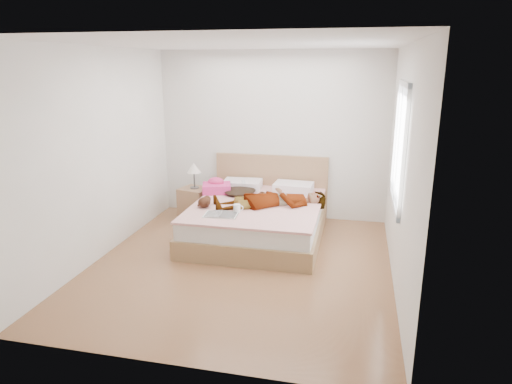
% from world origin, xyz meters
% --- Properties ---
extents(ground, '(4.00, 4.00, 0.00)m').
position_xyz_m(ground, '(0.00, 0.00, 0.00)').
color(ground, '#562F1A').
rests_on(ground, ground).
extents(woman, '(1.71, 1.19, 0.22)m').
position_xyz_m(woman, '(0.20, 0.94, 0.62)').
color(woman, silver).
rests_on(woman, bed).
extents(hair, '(0.53, 0.62, 0.09)m').
position_xyz_m(hair, '(-0.37, 1.39, 0.55)').
color(hair, black).
rests_on(hair, bed).
extents(phone, '(0.08, 0.10, 0.05)m').
position_xyz_m(phone, '(-0.30, 1.34, 0.70)').
color(phone, silver).
rests_on(phone, bed).
extents(room_shell, '(4.00, 4.00, 4.00)m').
position_xyz_m(room_shell, '(1.77, 0.30, 1.50)').
color(room_shell, white).
rests_on(room_shell, ground).
extents(bed, '(1.80, 2.08, 1.00)m').
position_xyz_m(bed, '(0.00, 1.04, 0.28)').
color(bed, brown).
rests_on(bed, ground).
extents(towel, '(0.50, 0.44, 0.22)m').
position_xyz_m(towel, '(-0.73, 1.36, 0.60)').
color(towel, '#F1418D').
rests_on(towel, bed).
extents(magazine, '(0.45, 0.31, 0.03)m').
position_xyz_m(magazine, '(-0.35, 0.33, 0.52)').
color(magazine, white).
rests_on(magazine, bed).
extents(coffee_mug, '(0.14, 0.11, 0.11)m').
position_xyz_m(coffee_mug, '(-0.18, 0.51, 0.56)').
color(coffee_mug, white).
rests_on(coffee_mug, bed).
extents(plush_toy, '(0.17, 0.26, 0.14)m').
position_xyz_m(plush_toy, '(-0.66, 0.63, 0.58)').
color(plush_toy, '#33160E').
rests_on(plush_toy, bed).
extents(nightstand, '(0.51, 0.48, 0.93)m').
position_xyz_m(nightstand, '(-1.11, 1.45, 0.31)').
color(nightstand, '#8D5E41').
rests_on(nightstand, ground).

